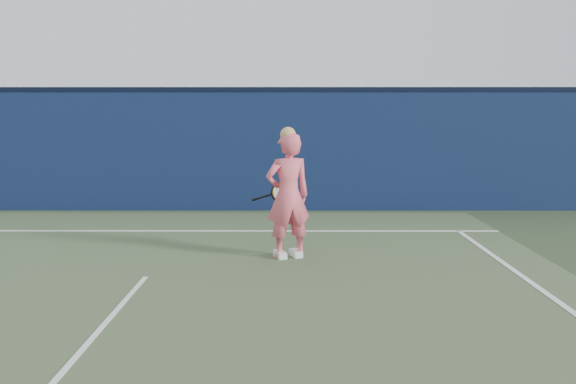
{
  "coord_description": "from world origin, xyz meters",
  "views": [
    {
      "loc": [
        1.84,
        -6.51,
        2.1
      ],
      "look_at": [
        1.81,
        2.09,
        0.96
      ],
      "focal_mm": 38.0,
      "sensor_mm": 36.0,
      "label": 1
    }
  ],
  "objects": [
    {
      "name": "wall_cap",
      "position": [
        0.0,
        6.5,
        2.55
      ],
      "size": [
        24.0,
        0.42,
        0.1
      ],
      "primitive_type": "cube",
      "color": "black",
      "rests_on": "backstop_wall"
    },
    {
      "name": "court_surface",
      "position": [
        0.0,
        -2.0,
        0.0
      ],
      "size": [
        11.0,
        16.0,
        0.01
      ],
      "primitive_type": "cube",
      "color": "#4C5D3A",
      "rests_on": "ground"
    },
    {
      "name": "ground",
      "position": [
        0.0,
        0.0,
        0.0
      ],
      "size": [
        80.0,
        80.0,
        0.0
      ],
      "primitive_type": "plane",
      "color": "#36482C",
      "rests_on": "ground"
    },
    {
      "name": "court_lines",
      "position": [
        0.0,
        -0.33,
        0.01
      ],
      "size": [
        11.0,
        12.04,
        0.01
      ],
      "color": "white",
      "rests_on": "court_surface"
    },
    {
      "name": "backstop_wall",
      "position": [
        0.0,
        6.5,
        1.25
      ],
      "size": [
        24.0,
        0.4,
        2.5
      ],
      "primitive_type": "cube",
      "color": "#0E1D3E",
      "rests_on": "ground"
    },
    {
      "name": "player",
      "position": [
        1.81,
        2.09,
        0.91
      ],
      "size": [
        0.76,
        0.63,
        1.88
      ],
      "rotation": [
        0.0,
        0.0,
        3.49
      ],
      "color": "#F45E72",
      "rests_on": "ground"
    },
    {
      "name": "racket",
      "position": [
        1.66,
        2.47,
        0.89
      ],
      "size": [
        0.59,
        0.17,
        0.31
      ],
      "rotation": [
        0.0,
        0.0,
        0.05
      ],
      "color": "black",
      "rests_on": "ground"
    }
  ]
}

